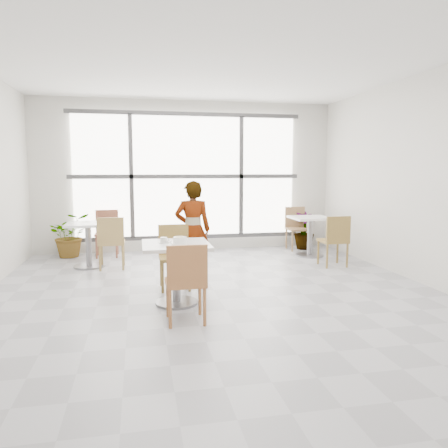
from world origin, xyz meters
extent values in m
plane|color=#9E9EA5|center=(0.00, 0.00, 0.00)|extent=(7.00, 7.00, 0.00)
plane|color=white|center=(0.00, 0.00, 3.00)|extent=(7.00, 7.00, 0.00)
plane|color=silver|center=(0.00, 3.50, 1.50)|extent=(6.00, 0.00, 6.00)
plane|color=silver|center=(0.00, -3.50, 1.50)|extent=(6.00, 0.00, 6.00)
plane|color=silver|center=(3.00, 0.00, 1.50)|extent=(0.00, 7.00, 7.00)
cube|color=white|center=(0.00, 3.44, 1.50)|extent=(4.40, 0.04, 2.40)
cube|color=#3F3F42|center=(0.00, 3.41, 1.50)|extent=(4.60, 0.05, 0.08)
cube|color=#3F3F42|center=(-1.10, 3.41, 1.50)|extent=(0.08, 0.05, 2.40)
cube|color=#3F3F42|center=(1.10, 3.41, 1.50)|extent=(0.08, 0.05, 2.40)
cube|color=#3F3F42|center=(0.00, 3.41, 0.28)|extent=(4.60, 0.05, 0.08)
cube|color=#3F3F42|center=(0.00, 3.41, 2.72)|extent=(4.60, 0.05, 0.08)
cube|color=silver|center=(-0.55, -0.07, 0.73)|extent=(0.80, 0.80, 0.04)
cylinder|color=slate|center=(-0.55, -0.07, 0.35)|extent=(0.10, 0.10, 0.71)
cylinder|color=slate|center=(-0.55, -0.07, 0.01)|extent=(0.52, 0.52, 0.03)
cube|color=#A4663A|center=(-0.50, -0.71, 0.43)|extent=(0.42, 0.42, 0.04)
cube|color=#A4663A|center=(-0.50, -0.90, 0.66)|extent=(0.42, 0.04, 0.42)
cylinder|color=#A4663A|center=(-0.32, -0.53, 0.21)|extent=(0.04, 0.04, 0.41)
cylinder|color=#A4663A|center=(-0.32, -0.89, 0.21)|extent=(0.04, 0.04, 0.41)
cylinder|color=#A4663A|center=(-0.68, -0.53, 0.21)|extent=(0.04, 0.04, 0.41)
cylinder|color=#A4663A|center=(-0.68, -0.89, 0.21)|extent=(0.04, 0.04, 0.41)
cube|color=olive|center=(-0.51, 0.61, 0.43)|extent=(0.42, 0.42, 0.04)
cube|color=olive|center=(-0.51, 0.80, 0.66)|extent=(0.42, 0.04, 0.42)
cylinder|color=olive|center=(-0.69, 0.43, 0.21)|extent=(0.04, 0.04, 0.41)
cylinder|color=olive|center=(-0.69, 0.79, 0.21)|extent=(0.04, 0.04, 0.41)
cylinder|color=olive|center=(-0.33, 0.43, 0.21)|extent=(0.04, 0.04, 0.41)
cylinder|color=olive|center=(-0.33, 0.79, 0.21)|extent=(0.04, 0.04, 0.41)
cylinder|color=white|center=(-0.50, -0.11, 0.76)|extent=(0.21, 0.21, 0.01)
cylinder|color=white|center=(-0.50, -0.11, 0.80)|extent=(0.16, 0.16, 0.07)
torus|color=white|center=(-0.50, -0.11, 0.83)|extent=(0.16, 0.16, 0.01)
cylinder|color=#D9CA87|center=(-0.50, -0.11, 0.80)|extent=(0.14, 0.14, 0.05)
cylinder|color=beige|center=(-0.54, -0.11, 0.83)|extent=(0.03, 0.03, 0.02)
cylinder|color=beige|center=(-0.50, -0.09, 0.83)|extent=(0.03, 0.03, 0.02)
cylinder|color=beige|center=(-0.49, -0.10, 0.83)|extent=(0.03, 0.03, 0.02)
cylinder|color=beige|center=(-0.48, -0.12, 0.83)|extent=(0.03, 0.03, 0.02)
cylinder|color=beige|center=(-0.47, -0.13, 0.83)|extent=(0.03, 0.03, 0.02)
cylinder|color=beige|center=(-0.54, -0.13, 0.82)|extent=(0.03, 0.03, 0.01)
cylinder|color=beige|center=(-0.51, -0.09, 0.83)|extent=(0.03, 0.03, 0.02)
cylinder|color=beige|center=(-0.54, -0.10, 0.83)|extent=(0.03, 0.03, 0.02)
cylinder|color=#F5E59E|center=(-0.53, -0.10, 0.83)|extent=(0.03, 0.03, 0.01)
cylinder|color=beige|center=(-0.52, -0.14, 0.83)|extent=(0.03, 0.03, 0.01)
cylinder|color=beige|center=(-0.49, -0.08, 0.83)|extent=(0.03, 0.03, 0.01)
cylinder|color=#F8EDA0|center=(-0.50, -0.09, 0.83)|extent=(0.03, 0.03, 0.02)
cylinder|color=silver|center=(-0.69, 0.00, 0.75)|extent=(0.13, 0.13, 0.01)
cylinder|color=silver|center=(-0.69, 0.00, 0.79)|extent=(0.08, 0.08, 0.06)
torus|color=silver|center=(-0.64, 0.00, 0.79)|extent=(0.05, 0.01, 0.05)
cylinder|color=black|center=(-0.69, 0.00, 0.81)|extent=(0.07, 0.07, 0.00)
cube|color=#A9A9AD|center=(-0.64, -0.02, 0.76)|extent=(0.09, 0.05, 0.00)
sphere|color=#A9A9AD|center=(-0.60, -0.01, 0.76)|extent=(0.02, 0.02, 0.02)
imported|color=black|center=(-0.18, 1.18, 0.74)|extent=(0.57, 0.41, 1.47)
cube|color=white|center=(-1.82, 2.23, 0.73)|extent=(0.70, 0.70, 0.04)
cylinder|color=gray|center=(-1.82, 2.23, 0.35)|extent=(0.10, 0.10, 0.71)
cylinder|color=gray|center=(-1.82, 2.23, 0.01)|extent=(0.52, 0.52, 0.03)
cube|color=white|center=(2.20, 2.39, 0.73)|extent=(0.70, 0.70, 0.04)
cylinder|color=gray|center=(2.20, 2.39, 0.35)|extent=(0.10, 0.10, 0.71)
cylinder|color=gray|center=(2.20, 2.39, 0.01)|extent=(0.52, 0.52, 0.03)
cube|color=#A2844B|center=(-1.43, 2.06, 0.43)|extent=(0.42, 0.42, 0.04)
cube|color=#A2844B|center=(-1.43, 1.87, 0.66)|extent=(0.42, 0.04, 0.42)
cylinder|color=#A2844B|center=(-1.25, 2.24, 0.21)|extent=(0.04, 0.04, 0.41)
cylinder|color=#A2844B|center=(-1.25, 1.88, 0.21)|extent=(0.04, 0.04, 0.41)
cylinder|color=#A2844B|center=(-1.61, 2.24, 0.21)|extent=(0.04, 0.04, 0.41)
cylinder|color=#A2844B|center=(-1.61, 1.88, 0.21)|extent=(0.04, 0.04, 0.41)
cube|color=brown|center=(-1.58, 3.09, 0.43)|extent=(0.42, 0.42, 0.04)
cube|color=brown|center=(-1.58, 3.28, 0.66)|extent=(0.42, 0.04, 0.42)
cylinder|color=brown|center=(-1.76, 2.91, 0.21)|extent=(0.04, 0.04, 0.41)
cylinder|color=brown|center=(-1.76, 3.27, 0.21)|extent=(0.04, 0.04, 0.41)
cylinder|color=brown|center=(-1.40, 2.91, 0.21)|extent=(0.04, 0.04, 0.41)
cylinder|color=brown|center=(-1.40, 3.27, 0.21)|extent=(0.04, 0.04, 0.41)
cube|color=olive|center=(2.25, 1.51, 0.43)|extent=(0.42, 0.42, 0.04)
cube|color=olive|center=(2.25, 1.32, 0.66)|extent=(0.42, 0.04, 0.42)
cylinder|color=olive|center=(2.43, 1.69, 0.21)|extent=(0.04, 0.04, 0.41)
cylinder|color=olive|center=(2.43, 1.33, 0.21)|extent=(0.04, 0.04, 0.41)
cylinder|color=olive|center=(2.07, 1.69, 0.21)|extent=(0.04, 0.04, 0.41)
cylinder|color=olive|center=(2.07, 1.33, 0.21)|extent=(0.04, 0.04, 0.41)
cube|color=#9B754C|center=(2.21, 3.04, 0.43)|extent=(0.42, 0.42, 0.04)
cube|color=#9B754C|center=(2.21, 3.23, 0.66)|extent=(0.42, 0.04, 0.42)
cylinder|color=#9B754C|center=(2.03, 2.86, 0.21)|extent=(0.04, 0.04, 0.41)
cylinder|color=#9B754C|center=(2.03, 3.22, 0.21)|extent=(0.04, 0.04, 0.41)
cylinder|color=#9B754C|center=(2.39, 2.86, 0.21)|extent=(0.04, 0.04, 0.41)
cylinder|color=#9B754C|center=(2.39, 3.22, 0.21)|extent=(0.04, 0.04, 0.41)
imported|color=#3C7A38|center=(-2.25, 3.20, 0.42)|extent=(0.91, 0.85, 0.83)
imported|color=#387534|center=(2.38, 3.12, 0.38)|extent=(0.47, 0.47, 0.77)
camera|label=1|loc=(-0.98, -5.18, 1.63)|focal=34.44mm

